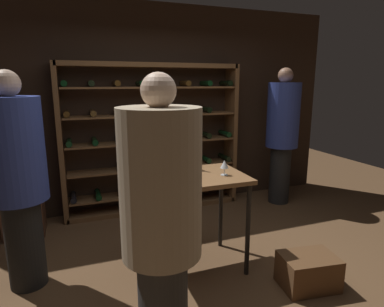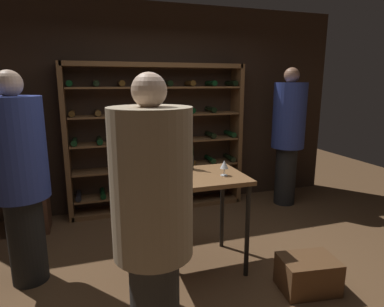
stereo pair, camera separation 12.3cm
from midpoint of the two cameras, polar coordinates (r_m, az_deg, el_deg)
ground_plane at (r=3.27m, az=3.29°, el=-20.54°), size 9.98×9.98×0.00m
back_wall at (r=4.67m, az=-5.43°, el=7.87°), size 5.53×0.10×2.82m
wine_rack at (r=4.51m, az=-5.21°, el=2.53°), size 2.44×0.32×2.03m
tasting_table at (r=3.03m, az=0.95°, el=-6.02°), size 1.00×0.68×0.93m
person_guest_blue_shirt at (r=1.92m, az=-5.08°, el=-11.29°), size 0.47×0.47×1.83m
person_guest_khaki at (r=3.11m, az=-27.14°, el=-2.90°), size 0.48×0.48×1.88m
person_host_in_suit at (r=4.88m, az=17.26°, el=3.79°), size 0.46×0.46×1.98m
wine_crate at (r=3.19m, az=20.80°, el=-19.21°), size 0.52×0.40×0.29m
display_cabinet at (r=4.25m, az=-26.63°, el=-2.26°), size 0.44×0.36×1.60m
wine_bottle_green_slim at (r=2.88m, az=-6.52°, el=-2.03°), size 0.09×0.09×0.36m
wine_bottle_gold_foil at (r=3.20m, az=0.67°, el=-0.55°), size 0.08×0.08×0.36m
wine_glass_stemmed_right at (r=3.00m, az=6.86°, el=-2.05°), size 0.08×0.08×0.14m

